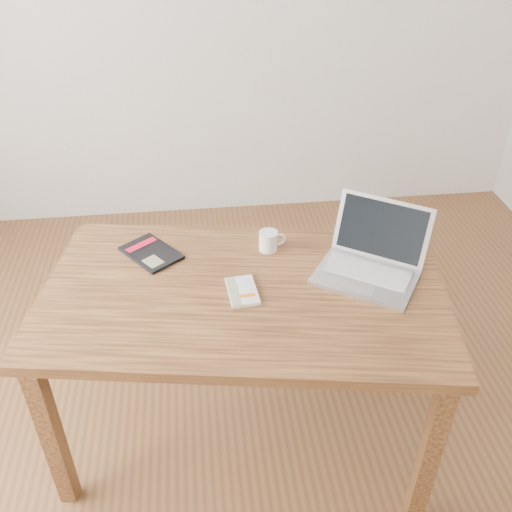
{
  "coord_description": "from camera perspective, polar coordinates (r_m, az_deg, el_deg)",
  "views": [
    {
      "loc": [
        -0.13,
        -1.4,
        1.99
      ],
      "look_at": [
        0.06,
        0.2,
        0.85
      ],
      "focal_mm": 40.0,
      "sensor_mm": 36.0,
      "label": 1
    }
  ],
  "objects": [
    {
      "name": "room",
      "position": [
        1.54,
        -4.06,
        10.72
      ],
      "size": [
        4.04,
        4.04,
        2.7
      ],
      "color": "#55361D",
      "rests_on": "ground"
    },
    {
      "name": "coffee_mug",
      "position": [
        2.17,
        1.32,
        1.58
      ],
      "size": [
        0.1,
        0.07,
        0.08
      ],
      "rotation": [
        0.0,
        0.0,
        0.12
      ],
      "color": "white",
      "rests_on": "desk"
    },
    {
      "name": "laptop",
      "position": [
        2.09,
        11.44,
        -0.39
      ],
      "size": [
        0.46,
        0.45,
        0.23
      ],
      "rotation": [
        0.0,
        0.0,
        -0.59
      ],
      "color": "silver",
      "rests_on": "desk"
    },
    {
      "name": "desk",
      "position": [
        2.04,
        -1.2,
        -5.41
      ],
      "size": [
        1.52,
        1.03,
        0.75
      ],
      "rotation": [
        0.0,
        0.0,
        -0.17
      ],
      "color": "#513118",
      "rests_on": "ground"
    },
    {
      "name": "black_guidebook",
      "position": [
        2.19,
        -10.46,
        0.32
      ],
      "size": [
        0.26,
        0.27,
        0.01
      ],
      "rotation": [
        0.0,
        0.0,
        0.66
      ],
      "color": "black",
      "rests_on": "desk"
    },
    {
      "name": "white_guidebook",
      "position": [
        1.97,
        -1.37,
        -3.55
      ],
      "size": [
        0.11,
        0.17,
        0.01
      ],
      "rotation": [
        0.0,
        0.0,
        0.09
      ],
      "color": "silver",
      "rests_on": "desk"
    }
  ]
}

